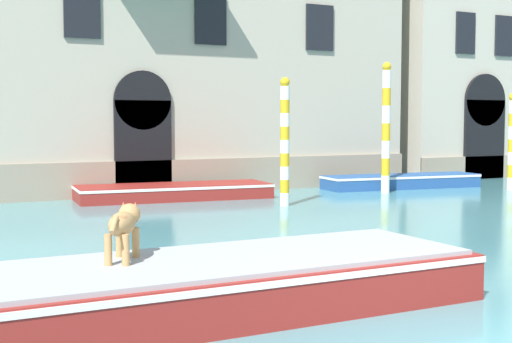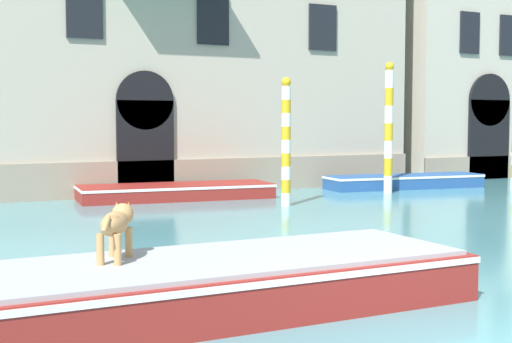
% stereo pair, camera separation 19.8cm
% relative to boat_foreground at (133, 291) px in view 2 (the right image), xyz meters
% --- Properties ---
extents(boat_foreground, '(8.90, 2.36, 0.68)m').
position_rel_boat_foreground_xyz_m(boat_foreground, '(0.00, 0.00, 0.00)').
color(boat_foreground, maroon).
rests_on(boat_foreground, ground_plane).
extents(dog_on_deck, '(0.65, 0.94, 0.70)m').
position_rel_boat_foreground_xyz_m(dog_on_deck, '(-0.08, 0.42, 0.77)').
color(dog_on_deck, tan).
rests_on(dog_on_deck, boat_foreground).
extents(boat_moored_near_palazzo, '(6.05, 2.49, 0.45)m').
position_rel_boat_foreground_xyz_m(boat_moored_near_palazzo, '(5.03, 12.26, -0.12)').
color(boat_moored_near_palazzo, maroon).
rests_on(boat_moored_near_palazzo, ground_plane).
extents(boat_moored_far, '(5.90, 2.10, 0.48)m').
position_rel_boat_foreground_xyz_m(boat_moored_far, '(13.48, 11.92, -0.11)').
color(boat_moored_far, '#234C8C').
rests_on(boat_moored_far, ground_plane).
extents(mooring_pole_0, '(0.27, 0.27, 3.60)m').
position_rel_boat_foreground_xyz_m(mooring_pole_0, '(7.18, 9.19, 1.46)').
color(mooring_pole_0, white).
rests_on(mooring_pole_0, ground_plane).
extents(mooring_pole_2, '(0.29, 0.29, 4.31)m').
position_rel_boat_foreground_xyz_m(mooring_pole_2, '(11.90, 10.78, 1.82)').
color(mooring_pole_2, white).
rests_on(mooring_pole_2, ground_plane).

